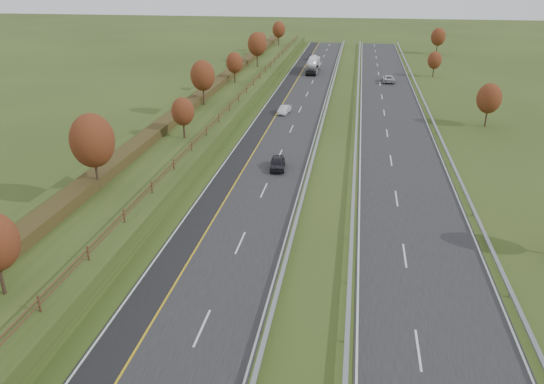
{
  "coord_description": "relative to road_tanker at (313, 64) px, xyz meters",
  "views": [
    {
      "loc": [
        10.39,
        -16.81,
        22.06
      ],
      "look_at": [
        3.0,
        29.61,
        2.2
      ],
      "focal_mm": 35.0,
      "sensor_mm": 36.0,
      "label": 1
    }
  ],
  "objects": [
    {
      "name": "outer_barrier_far",
      "position": [
        22.05,
        -46.61,
        -1.25
      ],
      "size": [
        0.32,
        200.0,
        0.71
      ],
      "color": "gray",
      "rests_on": "ground"
    },
    {
      "name": "embankment_left",
      "position": [
        -13.25,
        -46.61,
        -0.86
      ],
      "size": [
        12.0,
        200.0,
        2.0
      ],
      "primitive_type": "cube",
      "color": "#304318",
      "rests_on": "ground"
    },
    {
      "name": "near_carriageway",
      "position": [
        -0.25,
        -46.61,
        -1.84
      ],
      "size": [
        10.5,
        200.0,
        0.04
      ],
      "primitive_type": "cube",
      "color": "black",
      "rests_on": "ground"
    },
    {
      "name": "lane_markings",
      "position": [
        6.15,
        -46.73,
        -1.81
      ],
      "size": [
        26.75,
        200.0,
        0.01
      ],
      "color": "silver",
      "rests_on": "near_carriageway"
    },
    {
      "name": "median_barrier_near",
      "position": [
        5.45,
        -46.61,
        -1.25
      ],
      "size": [
        0.32,
        200.0,
        0.71
      ],
      "color": "gray",
      "rests_on": "ground"
    },
    {
      "name": "car_dark_near",
      "position": [
        1.48,
        -64.84,
        -1.09
      ],
      "size": [
        2.15,
        4.43,
        1.46
      ],
      "primitive_type": "imported",
      "rotation": [
        0.0,
        0.0,
        0.1
      ],
      "color": "black",
      "rests_on": "near_carriageway"
    },
    {
      "name": "trees_far",
      "position": [
        29.54,
        -17.4,
        2.38
      ],
      "size": [
        8.45,
        118.6,
        7.12
      ],
      "color": "#2D2116",
      "rests_on": "ground"
    },
    {
      "name": "road_tanker",
      "position": [
        0.0,
        0.0,
        0.0
      ],
      "size": [
        2.4,
        11.22,
        3.46
      ],
      "color": "silver",
      "rests_on": "near_carriageway"
    },
    {
      "name": "car_silver_mid",
      "position": [
        -1.29,
        -38.73,
        -1.17
      ],
      "size": [
        1.9,
        4.1,
        1.3
      ],
      "primitive_type": "imported",
      "rotation": [
        0.0,
        0.0,
        -0.14
      ],
      "color": "silver",
      "rests_on": "near_carriageway"
    },
    {
      "name": "hedge_left",
      "position": [
        -15.25,
        -46.61,
        0.69
      ],
      "size": [
        2.2,
        180.0,
        1.1
      ],
      "primitive_type": "cube",
      "color": "#3B3818",
      "rests_on": "embankment_left"
    },
    {
      "name": "ground",
      "position": [
        7.75,
        -51.61,
        -1.86
      ],
      "size": [
        400.0,
        400.0,
        0.0
      ],
      "primitive_type": "plane",
      "color": "#304318",
      "rests_on": "ground"
    },
    {
      "name": "median_barrier_far",
      "position": [
        10.55,
        -46.61,
        -1.25
      ],
      "size": [
        0.32,
        200.0,
        0.71
      ],
      "color": "gray",
      "rests_on": "ground"
    },
    {
      "name": "far_carriageway",
      "position": [
        16.25,
        -46.61,
        -1.84
      ],
      "size": [
        10.5,
        200.0,
        0.04
      ],
      "primitive_type": "cube",
      "color": "black",
      "rests_on": "ground"
    },
    {
      "name": "car_oncoming",
      "position": [
        16.71,
        -9.38,
        -1.08
      ],
      "size": [
        2.58,
        5.4,
        1.49
      ],
      "primitive_type": "imported",
      "rotation": [
        0.0,
        0.0,
        3.16
      ],
      "color": "#B9BABE",
      "rests_on": "far_carriageway"
    },
    {
      "name": "hard_shoulder",
      "position": [
        -4.0,
        -46.61,
        -1.84
      ],
      "size": [
        3.0,
        200.0,
        0.04
      ],
      "primitive_type": "cube",
      "color": "black",
      "rests_on": "ground"
    },
    {
      "name": "car_small_far",
      "position": [
        -1.77,
        17.32,
        -1.19
      ],
      "size": [
        2.15,
        4.51,
        1.27
      ],
      "primitive_type": "imported",
      "rotation": [
        0.0,
        0.0,
        0.09
      ],
      "color": "#13183B",
      "rests_on": "near_carriageway"
    },
    {
      "name": "fence_left",
      "position": [
        -8.75,
        -47.02,
        0.87
      ],
      "size": [
        0.12,
        189.06,
        1.2
      ],
      "color": "#422B19",
      "rests_on": "embankment_left"
    },
    {
      "name": "trees_left",
      "position": [
        -12.9,
        -49.98,
        4.51
      ],
      "size": [
        6.64,
        164.3,
        7.66
      ],
      "color": "#2D2116",
      "rests_on": "embankment_left"
    }
  ]
}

